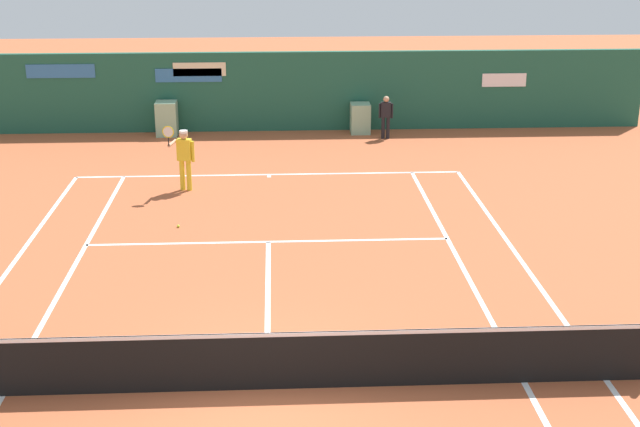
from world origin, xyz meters
name	(u,v)px	position (x,y,z in m)	size (l,w,h in m)	color
ground_plane	(267,370)	(0.00, 0.58, 0.00)	(80.00, 80.00, 0.01)	#B25633
tennis_net	(266,359)	(0.00, 0.00, 0.51)	(12.10, 0.10, 1.07)	#4C4C51
sponsor_back_wall	(268,93)	(-0.03, 16.97, 1.26)	(25.00, 1.02, 2.60)	#1E5642
player_on_baseline	(184,154)	(-2.18, 10.36, 0.97)	(0.75, 0.67, 1.84)	yellow
ball_kid_centre_post	(386,114)	(3.73, 15.64, 0.79)	(0.46, 0.21, 1.38)	black
tennis_ball_near_service_line	(178,226)	(-2.09, 7.45, 0.03)	(0.07, 0.07, 0.07)	#CCE033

